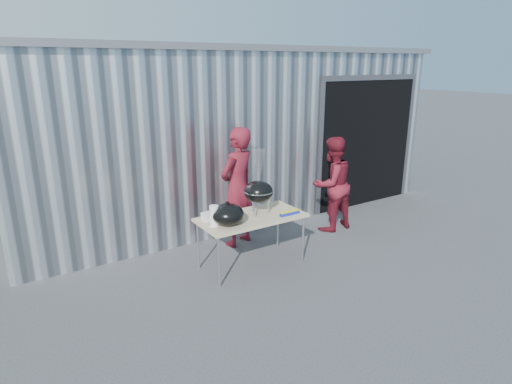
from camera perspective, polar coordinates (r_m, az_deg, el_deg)
ground at (r=6.02m, az=3.67°, el=-11.09°), size 80.00×80.00×0.00m
building at (r=9.84m, az=-7.92°, el=9.20°), size 8.20×6.20×3.10m
folding_table at (r=6.03m, az=-0.62°, el=-3.61°), size 1.50×0.75×0.75m
kettle_grill at (r=5.98m, az=0.32°, el=0.87°), size 0.42×0.42×0.93m
grill_lid at (r=5.68m, az=-3.80°, el=-2.99°), size 0.44×0.44×0.32m
paper_towels at (r=5.65m, az=-5.60°, el=-3.19°), size 0.12×0.12×0.28m
white_tub at (r=5.92m, az=-6.19°, el=-3.20°), size 0.20×0.15×0.10m
foil_box at (r=6.08m, az=4.51°, el=-2.79°), size 0.32×0.06×0.06m
person_cook at (r=6.71m, az=-2.46°, el=0.63°), size 0.81×0.67×1.89m
person_bystander at (r=7.46m, az=10.06°, el=1.04°), size 0.82×0.65×1.64m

